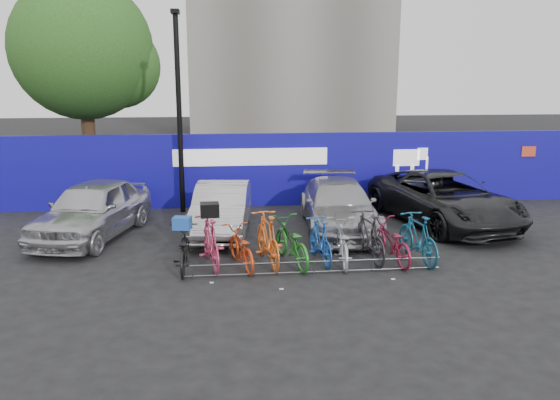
{
  "coord_description": "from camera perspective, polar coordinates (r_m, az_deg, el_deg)",
  "views": [
    {
      "loc": [
        -1.92,
        -11.63,
        4.13
      ],
      "look_at": [
        -0.47,
        2.0,
        1.07
      ],
      "focal_mm": 35.0,
      "sensor_mm": 36.0,
      "label": 1
    }
  ],
  "objects": [
    {
      "name": "car_1",
      "position": [
        14.94,
        -6.1,
        -0.91
      ],
      "size": [
        1.83,
        4.18,
        1.34
      ],
      "primitive_type": "imported",
      "rotation": [
        0.0,
        0.0,
        -0.1
      ],
      "color": "#A2A2A6",
      "rests_on": "ground"
    },
    {
      "name": "car_2",
      "position": [
        15.24,
        6.14,
        -0.58
      ],
      "size": [
        2.22,
        4.81,
        1.36
      ],
      "primitive_type": "imported",
      "rotation": [
        0.0,
        0.0,
        -0.07
      ],
      "color": "#99989D",
      "rests_on": "ground"
    },
    {
      "name": "bike_4",
      "position": [
        12.36,
        1.14,
        -4.41
      ],
      "size": [
        1.15,
        2.09,
        1.04
      ],
      "primitive_type": "imported",
      "rotation": [
        0.0,
        0.0,
        3.38
      ],
      "color": "#227622",
      "rests_on": "ground"
    },
    {
      "name": "bike_1",
      "position": [
        12.29,
        -7.27,
        -4.34
      ],
      "size": [
        0.9,
        2.0,
        1.16
      ],
      "primitive_type": "imported",
      "rotation": [
        0.0,
        0.0,
        3.33
      ],
      "color": "#C1365E",
      "rests_on": "ground"
    },
    {
      "name": "bike_2",
      "position": [
        12.2,
        -4.11,
        -5.0
      ],
      "size": [
        1.02,
        1.82,
        0.91
      ],
      "primitive_type": "imported",
      "rotation": [
        0.0,
        0.0,
        3.39
      ],
      "color": "red",
      "rests_on": "ground"
    },
    {
      "name": "lamppost",
      "position": [
        17.1,
        -10.51,
        9.48
      ],
      "size": [
        0.25,
        0.5,
        6.11
      ],
      "color": "black",
      "rests_on": "ground"
    },
    {
      "name": "bike_9",
      "position": [
        12.96,
        14.2,
        -3.81
      ],
      "size": [
        0.78,
        1.93,
        1.13
      ],
      "primitive_type": "imported",
      "rotation": [
        0.0,
        0.0,
        3.28
      ],
      "color": "#145372",
      "rests_on": "ground"
    },
    {
      "name": "car_0",
      "position": [
        15.21,
        -19.01,
        -0.91
      ],
      "size": [
        2.9,
        4.8,
        1.53
      ],
      "primitive_type": "imported",
      "rotation": [
        0.0,
        0.0,
        -0.26
      ],
      "color": "#AEAEB3",
      "rests_on": "ground"
    },
    {
      "name": "bike_7",
      "position": [
        12.75,
        9.22,
        -3.78
      ],
      "size": [
        0.78,
        1.97,
        1.15
      ],
      "primitive_type": "imported",
      "rotation": [
        0.0,
        0.0,
        3.27
      ],
      "color": "#242427",
      "rests_on": "ground"
    },
    {
      "name": "cargo_crate",
      "position": [
        12.04,
        -10.19,
        -2.39
      ],
      "size": [
        0.43,
        0.35,
        0.27
      ],
      "primitive_type": "cube",
      "rotation": [
        0.0,
        0.0,
        -0.19
      ],
      "color": "#1D4DAC",
      "rests_on": "bike_0"
    },
    {
      "name": "bike_3",
      "position": [
        12.34,
        -1.29,
        -4.06
      ],
      "size": [
        0.87,
        2.06,
        1.2
      ],
      "primitive_type": "imported",
      "rotation": [
        0.0,
        0.0,
        3.3
      ],
      "color": "orange",
      "rests_on": "ground"
    },
    {
      "name": "ground",
      "position": [
        12.49,
        3.13,
        -6.76
      ],
      "size": [
        100.0,
        100.0,
        0.0
      ],
      "primitive_type": "plane",
      "color": "black",
      "rests_on": "ground"
    },
    {
      "name": "cargo_topcase",
      "position": [
        12.09,
        -7.36,
        -1.03
      ],
      "size": [
        0.43,
        0.39,
        0.3
      ],
      "primitive_type": "cube",
      "rotation": [
        0.0,
        0.0,
        0.06
      ],
      "color": "black",
      "rests_on": "bike_1"
    },
    {
      "name": "tree",
      "position": [
        22.24,
        -19.3,
        14.31
      ],
      "size": [
        5.4,
        5.2,
        7.8
      ],
      "color": "#382314",
      "rests_on": "ground"
    },
    {
      "name": "hoarding",
      "position": [
        17.98,
        0.16,
        3.2
      ],
      "size": [
        22.0,
        0.18,
        2.4
      ],
      "color": "#110988",
      "rests_on": "ground"
    },
    {
      "name": "bike_8",
      "position": [
        12.78,
        11.51,
        -4.27
      ],
      "size": [
        0.94,
        1.93,
        0.97
      ],
      "primitive_type": "imported",
      "rotation": [
        0.0,
        0.0,
        3.31
      ],
      "color": "maroon",
      "rests_on": "ground"
    },
    {
      "name": "car_3",
      "position": [
        16.41,
        16.75,
        0.14
      ],
      "size": [
        3.5,
        5.79,
        1.5
      ],
      "primitive_type": "imported",
      "rotation": [
        0.0,
        0.0,
        0.2
      ],
      "color": "black",
      "rests_on": "ground"
    },
    {
      "name": "bike_5",
      "position": [
        12.55,
        4.22,
        -4.21
      ],
      "size": [
        0.68,
        1.76,
        1.03
      ],
      "primitive_type": "imported",
      "rotation": [
        0.0,
        0.0,
        3.26
      ],
      "color": "#1B4EA9",
      "rests_on": "ground"
    },
    {
      "name": "bike_0",
      "position": [
        12.21,
        -10.08,
        -5.11
      ],
      "size": [
        0.63,
        1.77,
        0.93
      ],
      "primitive_type": "imported",
      "rotation": [
        0.0,
        0.0,
        3.15
      ],
      "color": "black",
      "rests_on": "ground"
    },
    {
      "name": "bike_rack",
      "position": [
        11.88,
        3.6,
        -6.97
      ],
      "size": [
        5.6,
        0.03,
        0.3
      ],
      "color": "#595B60",
      "rests_on": "ground"
    },
    {
      "name": "bike_6",
      "position": [
        12.51,
        6.52,
        -4.45
      ],
      "size": [
        0.85,
        1.91,
        0.97
      ],
      "primitive_type": "imported",
      "rotation": [
        0.0,
        0.0,
        3.03
      ],
      "color": "#9FA0A6",
      "rests_on": "ground"
    }
  ]
}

